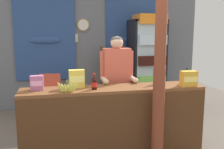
{
  "coord_description": "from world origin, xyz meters",
  "views": [
    {
      "loc": [
        -0.8,
        -2.79,
        1.7
      ],
      "look_at": [
        -0.02,
        0.85,
        1.07
      ],
      "focal_mm": 41.0,
      "sensor_mm": 36.0,
      "label": 1
    }
  ],
  "objects_px": {
    "shopkeeper": "(117,76)",
    "banana_bunch": "(67,88)",
    "plastic_lawn_chair": "(50,93)",
    "snack_box_wafer": "(37,83)",
    "snack_box_choco_powder": "(189,79)",
    "drink_fridge": "(147,58)",
    "stall_counter": "(115,117)",
    "bottle_shelf_rack": "(112,76)",
    "timber_post": "(160,73)",
    "soda_bottle_grape_soda": "(162,73)",
    "soda_bottle_cola": "(94,83)",
    "soda_bottle_lime_soda": "(186,77)",
    "snack_box_instant_noodle": "(77,79)"
  },
  "relations": [
    {
      "from": "drink_fridge",
      "to": "banana_bunch",
      "type": "distance_m",
      "value": 2.79
    },
    {
      "from": "drink_fridge",
      "to": "plastic_lawn_chair",
      "type": "xyz_separation_m",
      "value": [
        -2.08,
        -0.15,
        -0.63
      ]
    },
    {
      "from": "banana_bunch",
      "to": "snack_box_choco_powder",
      "type": "bearing_deg",
      "value": 0.79
    },
    {
      "from": "timber_post",
      "to": "soda_bottle_lime_soda",
      "type": "height_order",
      "value": "timber_post"
    },
    {
      "from": "drink_fridge",
      "to": "plastic_lawn_chair",
      "type": "distance_m",
      "value": 2.18
    },
    {
      "from": "soda_bottle_cola",
      "to": "snack_box_instant_noodle",
      "type": "bearing_deg",
      "value": 143.56
    },
    {
      "from": "stall_counter",
      "to": "plastic_lawn_chair",
      "type": "height_order",
      "value": "stall_counter"
    },
    {
      "from": "shopkeeper",
      "to": "stall_counter",
      "type": "bearing_deg",
      "value": -105.44
    },
    {
      "from": "shopkeeper",
      "to": "soda_bottle_cola",
      "type": "height_order",
      "value": "shopkeeper"
    },
    {
      "from": "banana_bunch",
      "to": "plastic_lawn_chair",
      "type": "bearing_deg",
      "value": 97.85
    },
    {
      "from": "plastic_lawn_chair",
      "to": "banana_bunch",
      "type": "xyz_separation_m",
      "value": [
        0.27,
        -1.98,
        0.52
      ]
    },
    {
      "from": "shopkeeper",
      "to": "soda_bottle_lime_soda",
      "type": "relative_size",
      "value": 7.28
    },
    {
      "from": "plastic_lawn_chair",
      "to": "snack_box_wafer",
      "type": "xyz_separation_m",
      "value": [
        -0.1,
        -1.76,
        0.56
      ]
    },
    {
      "from": "stall_counter",
      "to": "soda_bottle_grape_soda",
      "type": "relative_size",
      "value": 7.29
    },
    {
      "from": "bottle_shelf_rack",
      "to": "plastic_lawn_chair",
      "type": "height_order",
      "value": "bottle_shelf_rack"
    },
    {
      "from": "stall_counter",
      "to": "bottle_shelf_rack",
      "type": "distance_m",
      "value": 2.3
    },
    {
      "from": "banana_bunch",
      "to": "drink_fridge",
      "type": "bearing_deg",
      "value": 49.7
    },
    {
      "from": "shopkeeper",
      "to": "soda_bottle_grape_soda",
      "type": "distance_m",
      "value": 0.69
    },
    {
      "from": "soda_bottle_grape_soda",
      "to": "snack_box_choco_powder",
      "type": "distance_m",
      "value": 0.39
    },
    {
      "from": "shopkeeper",
      "to": "soda_bottle_lime_soda",
      "type": "xyz_separation_m",
      "value": [
        0.96,
        -0.39,
        0.02
      ]
    },
    {
      "from": "soda_bottle_cola",
      "to": "bottle_shelf_rack",
      "type": "bearing_deg",
      "value": 72.19
    },
    {
      "from": "soda_bottle_grape_soda",
      "to": "snack_box_choco_powder",
      "type": "height_order",
      "value": "soda_bottle_grape_soda"
    },
    {
      "from": "bottle_shelf_rack",
      "to": "soda_bottle_cola",
      "type": "height_order",
      "value": "bottle_shelf_rack"
    },
    {
      "from": "bottle_shelf_rack",
      "to": "plastic_lawn_chair",
      "type": "distance_m",
      "value": 1.4
    },
    {
      "from": "soda_bottle_cola",
      "to": "snack_box_wafer",
      "type": "xyz_separation_m",
      "value": [
        -0.73,
        0.12,
        0.0
      ]
    },
    {
      "from": "snack_box_wafer",
      "to": "snack_box_instant_noodle",
      "type": "xyz_separation_m",
      "value": [
        0.51,
        0.03,
        0.03
      ]
    },
    {
      "from": "plastic_lawn_chair",
      "to": "snack_box_choco_powder",
      "type": "distance_m",
      "value": 2.8
    },
    {
      "from": "stall_counter",
      "to": "plastic_lawn_chair",
      "type": "distance_m",
      "value": 2.11
    },
    {
      "from": "stall_counter",
      "to": "snack_box_wafer",
      "type": "bearing_deg",
      "value": 171.54
    },
    {
      "from": "banana_bunch",
      "to": "snack_box_instant_noodle",
      "type": "bearing_deg",
      "value": 61.24
    },
    {
      "from": "timber_post",
      "to": "soda_bottle_grape_soda",
      "type": "height_order",
      "value": "timber_post"
    },
    {
      "from": "timber_post",
      "to": "shopkeeper",
      "type": "relative_size",
      "value": 1.54
    },
    {
      "from": "soda_bottle_cola",
      "to": "soda_bottle_grape_soda",
      "type": "bearing_deg",
      "value": 11.87
    },
    {
      "from": "shopkeeper",
      "to": "banana_bunch",
      "type": "height_order",
      "value": "shopkeeper"
    },
    {
      "from": "stall_counter",
      "to": "banana_bunch",
      "type": "xyz_separation_m",
      "value": [
        -0.62,
        -0.07,
        0.44
      ]
    },
    {
      "from": "shopkeeper",
      "to": "soda_bottle_grape_soda",
      "type": "relative_size",
      "value": 4.81
    },
    {
      "from": "snack_box_choco_powder",
      "to": "banana_bunch",
      "type": "bearing_deg",
      "value": -179.21
    },
    {
      "from": "drink_fridge",
      "to": "soda_bottle_lime_soda",
      "type": "xyz_separation_m",
      "value": [
        -0.07,
        -1.89,
        -0.07
      ]
    },
    {
      "from": "shopkeeper",
      "to": "snack_box_instant_noodle",
      "type": "xyz_separation_m",
      "value": [
        -0.64,
        -0.38,
        0.05
      ]
    },
    {
      "from": "timber_post",
      "to": "soda_bottle_cola",
      "type": "xyz_separation_m",
      "value": [
        -0.77,
        0.32,
        -0.16
      ]
    },
    {
      "from": "soda_bottle_lime_soda",
      "to": "snack_box_choco_powder",
      "type": "xyz_separation_m",
      "value": [
        -0.08,
        -0.21,
        0.01
      ]
    },
    {
      "from": "soda_bottle_lime_soda",
      "to": "snack_box_wafer",
      "type": "relative_size",
      "value": 1.19
    },
    {
      "from": "drink_fridge",
      "to": "bottle_shelf_rack",
      "type": "relative_size",
      "value": 1.49
    },
    {
      "from": "soda_bottle_grape_soda",
      "to": "drink_fridge",
      "type": "bearing_deg",
      "value": 77.06
    },
    {
      "from": "banana_bunch",
      "to": "soda_bottle_cola",
      "type": "bearing_deg",
      "value": 14.97
    },
    {
      "from": "soda_bottle_grape_soda",
      "to": "banana_bunch",
      "type": "bearing_deg",
      "value": -167.34
    },
    {
      "from": "plastic_lawn_chair",
      "to": "snack_box_instant_noodle",
      "type": "xyz_separation_m",
      "value": [
        0.41,
        -1.72,
        0.58
      ]
    },
    {
      "from": "soda_bottle_lime_soda",
      "to": "soda_bottle_cola",
      "type": "height_order",
      "value": "soda_bottle_lime_soda"
    },
    {
      "from": "drink_fridge",
      "to": "snack_box_instant_noodle",
      "type": "xyz_separation_m",
      "value": [
        -1.67,
        -1.88,
        -0.05
      ]
    },
    {
      "from": "timber_post",
      "to": "shopkeeper",
      "type": "xyz_separation_m",
      "value": [
        -0.34,
        0.85,
        -0.17
      ]
    }
  ]
}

